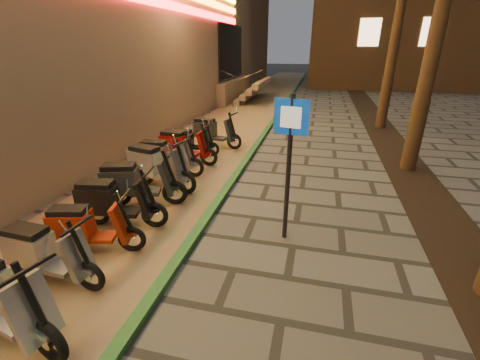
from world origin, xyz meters
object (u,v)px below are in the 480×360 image
(scooter_5, at_px, (43,253))
(scooter_13, at_px, (212,131))
(scooter_8, at_px, (134,182))
(scooter_12, at_px, (190,141))
(scooter_6, at_px, (86,227))
(scooter_11, at_px, (182,146))
(scooter_7, at_px, (112,201))
(pedestrian_sign, at_px, (289,150))
(scooter_9, at_px, (155,165))
(scooter_10, at_px, (164,156))

(scooter_5, xyz_separation_m, scooter_13, (0.19, 6.99, 0.05))
(scooter_8, xyz_separation_m, scooter_12, (-0.16, 3.49, -0.08))
(scooter_6, bearing_deg, scooter_11, 78.79)
(scooter_7, xyz_separation_m, scooter_12, (-0.20, 4.34, -0.06))
(pedestrian_sign, relative_size, scooter_6, 1.67)
(pedestrian_sign, bearing_deg, scooter_12, 142.01)
(scooter_11, bearing_deg, scooter_8, -85.17)
(pedestrian_sign, relative_size, scooter_8, 1.45)
(scooter_9, distance_m, scooter_10, 0.79)
(scooter_11, xyz_separation_m, scooter_12, (-0.07, 0.75, -0.07))
(scooter_6, height_order, scooter_12, scooter_6)
(scooter_5, distance_m, scooter_8, 2.45)
(pedestrian_sign, xyz_separation_m, scooter_13, (-3.02, 5.02, -1.11))
(scooter_5, bearing_deg, pedestrian_sign, 34.45)
(scooter_6, height_order, scooter_11, scooter_11)
(pedestrian_sign, bearing_deg, scooter_8, -176.99)
(pedestrian_sign, height_order, scooter_7, pedestrian_sign)
(scooter_6, distance_m, scooter_12, 5.19)
(scooter_6, relative_size, scooter_12, 1.02)
(scooter_8, distance_m, scooter_10, 1.79)
(scooter_7, relative_size, scooter_11, 0.98)
(scooter_5, bearing_deg, scooter_11, 94.24)
(scooter_11, bearing_deg, scooter_5, -85.91)
(pedestrian_sign, height_order, scooter_10, pedestrian_sign)
(scooter_9, bearing_deg, scooter_13, 98.78)
(pedestrian_sign, distance_m, scooter_11, 4.77)
(scooter_10, distance_m, scooter_13, 2.78)
(scooter_13, bearing_deg, scooter_6, -81.52)
(scooter_10, bearing_deg, scooter_13, 78.45)
(scooter_6, xyz_separation_m, scooter_11, (-0.22, 4.43, 0.06))
(scooter_10, bearing_deg, scooter_7, -88.42)
(scooter_7, height_order, scooter_9, scooter_9)
(scooter_10, xyz_separation_m, scooter_11, (0.09, 0.96, 0.01))
(scooter_5, distance_m, scooter_7, 1.60)
(pedestrian_sign, distance_m, scooter_9, 3.75)
(pedestrian_sign, distance_m, scooter_5, 3.94)
(scooter_12, bearing_deg, scooter_10, -94.37)
(scooter_12, xyz_separation_m, scooter_13, (0.38, 1.04, 0.07))
(scooter_7, relative_size, scooter_12, 1.13)
(pedestrian_sign, distance_m, scooter_12, 5.36)
(scooter_5, xyz_separation_m, scooter_11, (-0.12, 5.20, 0.05))
(scooter_10, bearing_deg, scooter_9, -82.51)
(scooter_8, bearing_deg, scooter_6, -103.26)
(scooter_9, xyz_separation_m, scooter_13, (0.25, 3.53, -0.03))
(scooter_7, relative_size, scooter_10, 0.99)
(scooter_5, height_order, scooter_9, scooter_9)
(scooter_7, distance_m, scooter_13, 5.39)
(scooter_8, distance_m, scooter_12, 3.50)
(scooter_8, relative_size, scooter_9, 0.95)
(scooter_7, height_order, scooter_8, scooter_8)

